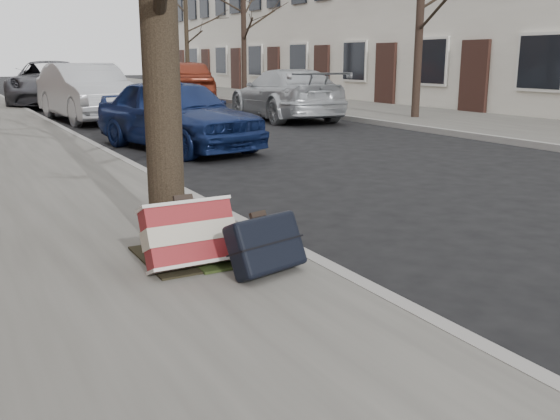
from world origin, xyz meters
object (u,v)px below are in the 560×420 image
car_near_front (177,114)px  suitcase_red (189,235)px  suitcase_navy (266,244)px  car_near_mid (87,92)px

car_near_front → suitcase_red: bearing=-122.8°
suitcase_navy → car_near_mid: (1.57, 13.07, 0.40)m
car_near_mid → suitcase_red: bearing=-103.4°
suitcase_red → suitcase_navy: (0.42, -0.37, -0.03)m
suitcase_navy → car_near_front: size_ratio=0.15×
suitcase_navy → car_near_mid: bearing=68.5°
suitcase_red → car_near_front: 6.97m
suitcase_red → suitcase_navy: 0.56m
car_near_front → car_near_mid: bearing=78.5°
suitcase_navy → car_near_front: 7.21m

